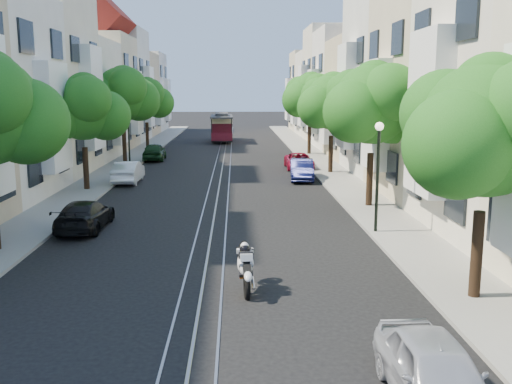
{
  "coord_description": "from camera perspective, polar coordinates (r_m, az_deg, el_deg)",
  "views": [
    {
      "loc": [
        0.96,
        -17.05,
        5.46
      ],
      "look_at": [
        1.73,
        4.37,
        1.61
      ],
      "focal_mm": 40.0,
      "sensor_mm": 36.0,
      "label": 1
    }
  ],
  "objects": [
    {
      "name": "townhouses_west",
      "position": [
        46.76,
        -18.22,
        9.23
      ],
      "size": [
        7.75,
        72.0,
        11.76
      ],
      "color": "silver",
      "rests_on": "ground"
    },
    {
      "name": "tree_e_d",
      "position": [
        48.44,
        5.49,
        9.45
      ],
      "size": [
        5.01,
        4.16,
        6.85
      ],
      "color": "black",
      "rests_on": "ground"
    },
    {
      "name": "lane_line",
      "position": [
        45.39,
        -3.26,
        3.27
      ],
      "size": [
        0.08,
        80.0,
        0.01
      ],
      "primitive_type": "cube",
      "color": "tan",
      "rests_on": "ground"
    },
    {
      "name": "rail_left",
      "position": [
        45.4,
        -3.95,
        3.28
      ],
      "size": [
        0.06,
        80.0,
        0.02
      ],
      "primitive_type": "cube",
      "color": "gray",
      "rests_on": "ground"
    },
    {
      "name": "parked_car_e_far",
      "position": [
        39.9,
        4.32,
        3.1
      ],
      "size": [
        1.84,
        3.97,
        1.1
      ],
      "primitive_type": "imported",
      "rotation": [
        0.0,
        0.0,
        0.0
      ],
      "color": "maroon",
      "rests_on": "ground"
    },
    {
      "name": "tree_e_b",
      "position": [
        26.79,
        11.68,
        8.43
      ],
      "size": [
        4.93,
        4.08,
        6.68
      ],
      "color": "black",
      "rests_on": "ground"
    },
    {
      "name": "parked_car_e_mid",
      "position": [
        34.92,
        4.6,
        2.22
      ],
      "size": [
        1.64,
        3.97,
        1.28
      ],
      "primitive_type": "imported",
      "rotation": [
        0.0,
        0.0,
        -0.08
      ],
      "color": "#0B103A",
      "rests_on": "ground"
    },
    {
      "name": "tree_w_d",
      "position": [
        53.65,
        -10.88,
        9.09
      ],
      "size": [
        4.84,
        3.99,
        6.52
      ],
      "color": "black",
      "rests_on": "ground"
    },
    {
      "name": "lamp_east",
      "position": [
        21.87,
        12.11,
        3.1
      ],
      "size": [
        0.32,
        0.32,
        4.16
      ],
      "color": "black",
      "rests_on": "ground"
    },
    {
      "name": "ground",
      "position": [
        45.39,
        -3.26,
        3.27
      ],
      "size": [
        200.0,
        200.0,
        0.0
      ],
      "primitive_type": "plane",
      "color": "black",
      "rests_on": "ground"
    },
    {
      "name": "sidewalk_west",
      "position": [
        46.11,
        -12.32,
        3.23
      ],
      "size": [
        2.5,
        80.0,
        0.12
      ],
      "primitive_type": "cube",
      "color": "gray",
      "rests_on": "ground"
    },
    {
      "name": "tree_e_c",
      "position": [
        37.57,
        7.69,
        8.79
      ],
      "size": [
        4.84,
        3.99,
        6.52
      ],
      "color": "black",
      "rests_on": "ground"
    },
    {
      "name": "parked_car_w_far",
      "position": [
        45.4,
        -10.12,
        3.99
      ],
      "size": [
        1.73,
        4.04,
        1.36
      ],
      "primitive_type": "imported",
      "rotation": [
        0.0,
        0.0,
        3.17
      ],
      "color": "#153417",
      "rests_on": "ground"
    },
    {
      "name": "parked_car_w_mid",
      "position": [
        34.74,
        -12.67,
        1.98
      ],
      "size": [
        1.4,
        3.95,
        1.3
      ],
      "primitive_type": "imported",
      "rotation": [
        0.0,
        0.0,
        3.15
      ],
      "color": "white",
      "rests_on": "ground"
    },
    {
      "name": "townhouses_east",
      "position": [
        46.27,
        11.75,
        9.64
      ],
      "size": [
        7.75,
        72.0,
        12.0
      ],
      "color": "beige",
      "rests_on": "ground"
    },
    {
      "name": "rail_right",
      "position": [
        45.38,
        -2.56,
        3.29
      ],
      "size": [
        0.06,
        80.0,
        0.02
      ],
      "primitive_type": "cube",
      "color": "gray",
      "rests_on": "ground"
    },
    {
      "name": "tree_w_c",
      "position": [
        42.8,
        -13.14,
        9.41
      ],
      "size": [
        5.13,
        4.28,
        7.09
      ],
      "color": "black",
      "rests_on": "ground"
    },
    {
      "name": "parked_car_w_near",
      "position": [
        23.49,
        -16.75,
        -2.22
      ],
      "size": [
        1.72,
        4.08,
        1.18
      ],
      "primitive_type": "imported",
      "rotation": [
        0.0,
        0.0,
        3.12
      ],
      "color": "black",
      "rests_on": "ground"
    },
    {
      "name": "sidewalk_east",
      "position": [
        45.81,
        5.86,
        3.37
      ],
      "size": [
        2.5,
        80.0,
        0.12
      ],
      "primitive_type": "cube",
      "color": "gray",
      "rests_on": "ground"
    },
    {
      "name": "cable_car",
      "position": [
        60.91,
        -3.45,
        6.59
      ],
      "size": [
        2.43,
        7.31,
        2.79
      ],
      "rotation": [
        0.0,
        0.0,
        0.02
      ],
      "color": "black",
      "rests_on": "ground"
    },
    {
      "name": "tree_e_a",
      "position": [
        15.41,
        22.19,
        5.49
      ],
      "size": [
        4.72,
        3.87,
        6.27
      ],
      "color": "black",
      "rests_on": "ground"
    },
    {
      "name": "parked_car_e_near",
      "position": [
        10.83,
        17.5,
        -16.89
      ],
      "size": [
        1.57,
        3.67,
        1.24
      ],
      "primitive_type": "imported",
      "rotation": [
        0.0,
        0.0,
        0.03
      ],
      "color": "#A6A8B2",
      "rests_on": "ground"
    },
    {
      "name": "rail_slot",
      "position": [
        45.39,
        -3.26,
        3.28
      ],
      "size": [
        0.06,
        80.0,
        0.02
      ],
      "primitive_type": "cube",
      "color": "gray",
      "rests_on": "ground"
    },
    {
      "name": "sportbike_rider",
      "position": [
        15.69,
        -1.08,
        -7.27
      ],
      "size": [
        0.5,
        1.98,
        1.36
      ],
      "rotation": [
        0.0,
        0.0,
        0.06
      ],
      "color": "black",
      "rests_on": "ground"
    },
    {
      "name": "lamp_west",
      "position": [
        39.8,
        -12.63,
        6.18
      ],
      "size": [
        0.32,
        0.32,
        4.16
      ],
      "color": "black",
      "rests_on": "ground"
    },
    {
      "name": "tree_w_b",
      "position": [
        32.08,
        -16.84,
        7.86
      ],
      "size": [
        4.72,
        3.87,
        6.27
      ],
      "color": "black",
      "rests_on": "ground"
    }
  ]
}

